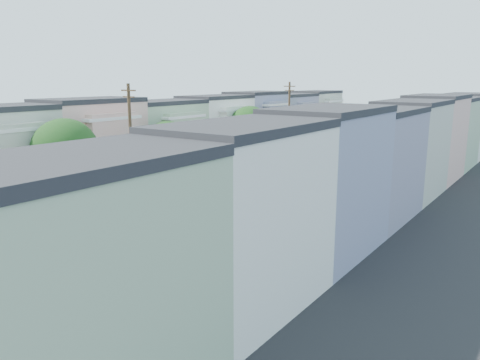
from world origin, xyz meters
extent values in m
plane|color=black|center=(0.00, 0.00, 0.00)|extent=(160.00, 160.00, 0.00)
cube|color=black|center=(0.00, 15.00, 0.01)|extent=(12.00, 70.00, 0.02)
cube|color=gray|center=(-6.05, 15.00, 0.07)|extent=(0.30, 70.00, 0.15)
cube|color=gray|center=(6.05, 15.00, 0.07)|extent=(0.30, 70.00, 0.15)
cube|color=gray|center=(-7.35, 15.00, 0.07)|extent=(2.60, 70.00, 0.15)
cube|color=gray|center=(7.35, 15.00, 0.07)|extent=(2.60, 70.00, 0.15)
cube|color=gold|center=(0.00, 15.00, 0.00)|extent=(0.12, 70.00, 0.01)
cube|color=gray|center=(-11.15, 15.00, 0.00)|extent=(5.00, 70.00, 8.50)
cube|color=gray|center=(11.15, 15.00, 0.00)|extent=(5.00, 70.00, 8.50)
cylinder|color=black|center=(-6.60, -4.17, 1.92)|extent=(0.44, 0.44, 3.83)
sphere|color=#23521F|center=(-6.30, -4.17, 5.48)|extent=(4.70, 4.70, 4.70)
cylinder|color=black|center=(-6.60, 6.19, 1.44)|extent=(0.44, 0.44, 2.89)
sphere|color=#23521F|center=(-6.30, 6.19, 4.53)|extent=(4.70, 4.70, 4.70)
cylinder|color=black|center=(-6.60, 19.10, 1.81)|extent=(0.44, 0.44, 3.62)
sphere|color=#23521F|center=(-6.30, 19.10, 5.27)|extent=(4.70, 4.70, 4.70)
cylinder|color=black|center=(-6.60, 33.46, 1.48)|extent=(0.44, 0.44, 2.97)
sphere|color=#23521F|center=(-6.30, 33.46, 4.61)|extent=(4.70, 4.70, 4.70)
cylinder|color=black|center=(6.60, 28.82, 1.33)|extent=(0.44, 0.44, 2.67)
sphere|color=#23521F|center=(6.90, 28.82, 3.75)|extent=(3.10, 3.10, 3.10)
cylinder|color=#42301E|center=(-6.30, 2.00, 5.00)|extent=(0.26, 0.26, 10.00)
cube|color=#42301E|center=(-6.30, 2.00, 9.60)|extent=(1.60, 0.12, 0.12)
cylinder|color=#42301E|center=(-6.30, 28.00, 5.00)|extent=(0.26, 0.26, 10.00)
cube|color=#42301E|center=(-6.30, 28.00, 9.60)|extent=(1.60, 0.12, 0.12)
cube|color=silver|center=(1.42, 6.54, 1.94)|extent=(2.50, 4.47, 2.44)
cube|color=silver|center=(1.42, 9.82, 1.84)|extent=(2.50, 2.08, 2.25)
cube|color=black|center=(1.42, 7.48, 0.59)|extent=(2.30, 6.42, 0.25)
cube|color=#2D0A51|center=(1.05, 4.30, 2.23)|extent=(0.94, 0.04, 0.46)
cube|color=#198C1E|center=(1.89, 4.30, 2.23)|extent=(0.73, 0.04, 0.46)
cylinder|color=black|center=(0.29, 5.31, 0.47)|extent=(0.29, 0.94, 0.94)
cylinder|color=black|center=(2.54, 5.31, 0.47)|extent=(0.29, 0.94, 0.94)
cylinder|color=black|center=(0.29, 9.50, 0.47)|extent=(0.29, 0.94, 0.94)
cylinder|color=black|center=(2.54, 9.50, 0.47)|extent=(0.29, 0.94, 0.94)
imported|color=black|center=(1.60, 13.78, 0.74)|extent=(2.70, 5.15, 1.48)
imported|color=black|center=(-4.90, -9.09, 0.73)|extent=(1.69, 4.44, 1.46)
imported|color=gray|center=(-4.90, 0.41, 0.67)|extent=(1.70, 4.13, 1.35)
imported|color=#320307|center=(-4.90, 10.18, 0.63)|extent=(2.49, 4.67, 1.25)
imported|color=#525253|center=(4.90, -8.10, 0.73)|extent=(1.76, 4.45, 1.46)
imported|color=silver|center=(4.90, -1.01, 0.63)|extent=(1.88, 4.26, 1.26)
imported|color=black|center=(4.90, 19.19, 0.65)|extent=(2.23, 4.49, 1.30)
imported|color=black|center=(4.90, 28.73, 0.66)|extent=(2.02, 4.45, 1.31)
cylinder|color=black|center=(5.47, -11.17, 0.33)|extent=(0.13, 0.67, 0.67)
cylinder|color=black|center=(5.47, -12.63, 0.33)|extent=(0.13, 0.67, 0.67)
cube|color=black|center=(5.47, -11.90, 0.52)|extent=(0.23, 1.15, 0.19)
cube|color=#B2B2B2|center=(5.47, -11.64, 0.73)|extent=(0.29, 0.46, 0.23)
camera|label=1|loc=(22.74, -23.70, 10.50)|focal=35.00mm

